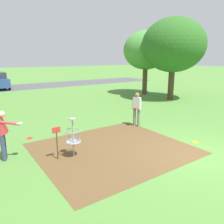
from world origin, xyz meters
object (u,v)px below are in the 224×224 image
disc_golf_basket (71,136)px  player_foreground_watching (137,107)px  player_throwing (2,132)px  frisbee_mid_grass (30,138)px  frisbee_by_tee (195,142)px  tree_mid_center (146,50)px  tree_near_left (173,45)px

disc_golf_basket → player_foreground_watching: 4.49m
player_throwing → frisbee_mid_grass: 2.24m
player_throwing → frisbee_by_tee: bearing=-22.4°
player_foreground_watching → tree_mid_center: (7.30, 7.29, 3.06)m
frisbee_mid_grass → tree_near_left: (12.25, 2.84, 4.33)m
tree_mid_center → frisbee_by_tee: bearing=-123.2°
frisbee_by_tee → tree_near_left: size_ratio=0.04×
disc_golf_basket → player_foreground_watching: bearing=19.0°
player_foreground_watching → tree_near_left: tree_near_left is taller
disc_golf_basket → player_foreground_watching: (4.24, 1.46, 0.21)m
player_foreground_watching → frisbee_mid_grass: player_foreground_watching is taller
frisbee_by_tee → tree_mid_center: (6.82, 10.42, 4.02)m
tree_mid_center → player_foreground_watching: bearing=-135.1°
frisbee_by_tee → player_throwing: bearing=157.6°
player_throwing → frisbee_by_tee: (6.70, -2.77, -0.98)m
frisbee_mid_grass → tree_near_left: 13.30m
player_foreground_watching → frisbee_by_tee: (0.48, -3.13, -0.96)m
player_throwing → tree_near_left: bearing=18.2°
player_throwing → tree_near_left: 14.58m
frisbee_by_tee → tree_mid_center: size_ratio=0.04×
player_foreground_watching → frisbee_mid_grass: bearing=166.0°
frisbee_mid_grass → player_throwing: bearing=-127.3°
disc_golf_basket → player_foreground_watching: player_foreground_watching is taller
disc_golf_basket → tree_mid_center: tree_mid_center is taller
frisbee_by_tee → tree_mid_center: bearing=56.8°
player_throwing → disc_golf_basket: bearing=-29.1°
player_foreground_watching → tree_mid_center: 10.76m
player_foreground_watching → tree_near_left: 8.98m
tree_mid_center → tree_near_left: bearing=-90.9°
tree_near_left → tree_mid_center: 3.23m
frisbee_by_tee → tree_near_left: bearing=46.8°
tree_near_left → player_throwing: bearing=-161.8°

